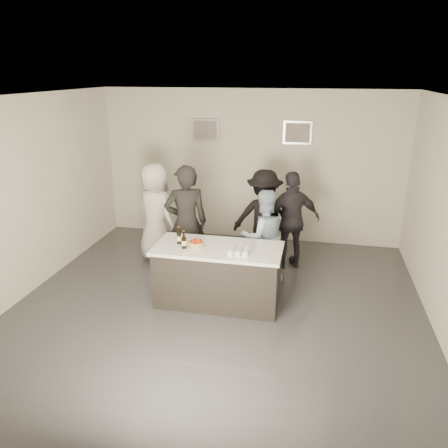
{
  "coord_description": "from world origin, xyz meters",
  "views": [
    {
      "loc": [
        1.28,
        -5.51,
        3.33
      ],
      "look_at": [
        0.0,
        0.5,
        1.15
      ],
      "focal_mm": 35.0,
      "sensor_mm": 36.0,
      "label": 1
    }
  ],
  "objects_px": {
    "beer_bottle_a": "(179,235)",
    "person_guest_right": "(292,220)",
    "beer_bottle_b": "(184,240)",
    "person_main_black": "(186,223)",
    "bar_counter": "(218,275)",
    "person_guest_left": "(155,213)",
    "person_main_blue": "(263,237)",
    "cake": "(196,245)",
    "person_guest_back": "(264,217)"
  },
  "relations": [
    {
      "from": "beer_bottle_b",
      "to": "person_guest_back",
      "type": "xyz_separation_m",
      "value": [
        0.93,
        1.77,
        -0.17
      ]
    },
    {
      "from": "beer_bottle_a",
      "to": "person_main_black",
      "type": "relative_size",
      "value": 0.13
    },
    {
      "from": "bar_counter",
      "to": "beer_bottle_a",
      "type": "height_order",
      "value": "beer_bottle_a"
    },
    {
      "from": "beer_bottle_a",
      "to": "person_guest_right",
      "type": "xyz_separation_m",
      "value": [
        1.55,
        1.52,
        -0.17
      ]
    },
    {
      "from": "person_main_blue",
      "to": "beer_bottle_b",
      "type": "bearing_deg",
      "value": 19.85
    },
    {
      "from": "beer_bottle_b",
      "to": "person_guest_left",
      "type": "xyz_separation_m",
      "value": [
        -1.0,
        1.5,
        -0.14
      ]
    },
    {
      "from": "person_guest_left",
      "to": "beer_bottle_b",
      "type": "bearing_deg",
      "value": 156.37
    },
    {
      "from": "beer_bottle_b",
      "to": "person_main_blue",
      "type": "bearing_deg",
      "value": 44.43
    },
    {
      "from": "person_main_blue",
      "to": "person_guest_left",
      "type": "bearing_deg",
      "value": -38.39
    },
    {
      "from": "cake",
      "to": "beer_bottle_b",
      "type": "height_order",
      "value": "beer_bottle_b"
    },
    {
      "from": "bar_counter",
      "to": "person_guest_right",
      "type": "distance_m",
      "value": 1.85
    },
    {
      "from": "beer_bottle_a",
      "to": "person_guest_back",
      "type": "bearing_deg",
      "value": 56.79
    },
    {
      "from": "bar_counter",
      "to": "person_main_black",
      "type": "bearing_deg",
      "value": 134.1
    },
    {
      "from": "person_main_blue",
      "to": "person_guest_left",
      "type": "distance_m",
      "value": 2.09
    },
    {
      "from": "beer_bottle_a",
      "to": "person_main_black",
      "type": "height_order",
      "value": "person_main_black"
    },
    {
      "from": "person_guest_left",
      "to": "person_guest_right",
      "type": "height_order",
      "value": "person_guest_left"
    },
    {
      "from": "person_main_blue",
      "to": "person_guest_right",
      "type": "bearing_deg",
      "value": -145.61
    },
    {
      "from": "cake",
      "to": "person_main_black",
      "type": "height_order",
      "value": "person_main_black"
    },
    {
      "from": "person_guest_back",
      "to": "bar_counter",
      "type": "bearing_deg",
      "value": 75.08
    },
    {
      "from": "cake",
      "to": "person_main_black",
      "type": "relative_size",
      "value": 0.12
    },
    {
      "from": "beer_bottle_a",
      "to": "person_guest_right",
      "type": "relative_size",
      "value": 0.15
    },
    {
      "from": "beer_bottle_a",
      "to": "beer_bottle_b",
      "type": "bearing_deg",
      "value": -51.41
    },
    {
      "from": "person_main_black",
      "to": "person_main_blue",
      "type": "height_order",
      "value": "person_main_black"
    },
    {
      "from": "person_guest_left",
      "to": "person_guest_back",
      "type": "xyz_separation_m",
      "value": [
        1.93,
        0.27,
        -0.04
      ]
    },
    {
      "from": "beer_bottle_a",
      "to": "beer_bottle_b",
      "type": "xyz_separation_m",
      "value": [
        0.12,
        -0.16,
        0.0
      ]
    },
    {
      "from": "cake",
      "to": "person_guest_back",
      "type": "distance_m",
      "value": 1.86
    },
    {
      "from": "person_main_blue",
      "to": "person_guest_right",
      "type": "relative_size",
      "value": 0.91
    },
    {
      "from": "beer_bottle_b",
      "to": "person_guest_right",
      "type": "xyz_separation_m",
      "value": [
        1.43,
        1.68,
        -0.17
      ]
    },
    {
      "from": "person_main_blue",
      "to": "person_guest_back",
      "type": "relative_size",
      "value": 0.91
    },
    {
      "from": "beer_bottle_a",
      "to": "beer_bottle_b",
      "type": "height_order",
      "value": "same"
    },
    {
      "from": "bar_counter",
      "to": "person_main_blue",
      "type": "height_order",
      "value": "person_main_blue"
    },
    {
      "from": "bar_counter",
      "to": "person_main_black",
      "type": "height_order",
      "value": "person_main_black"
    },
    {
      "from": "cake",
      "to": "person_guest_right",
      "type": "relative_size",
      "value": 0.13
    },
    {
      "from": "person_main_blue",
      "to": "person_guest_left",
      "type": "relative_size",
      "value": 0.88
    },
    {
      "from": "cake",
      "to": "person_main_black",
      "type": "bearing_deg",
      "value": 116.47
    },
    {
      "from": "bar_counter",
      "to": "person_main_blue",
      "type": "distance_m",
      "value": 1.07
    },
    {
      "from": "beer_bottle_b",
      "to": "person_guest_back",
      "type": "bearing_deg",
      "value": 62.19
    },
    {
      "from": "bar_counter",
      "to": "beer_bottle_b",
      "type": "xyz_separation_m",
      "value": [
        -0.46,
        -0.15,
        0.58
      ]
    },
    {
      "from": "person_guest_left",
      "to": "person_guest_back",
      "type": "height_order",
      "value": "person_guest_left"
    },
    {
      "from": "cake",
      "to": "bar_counter",
      "type": "bearing_deg",
      "value": 12.81
    },
    {
      "from": "cake",
      "to": "person_main_blue",
      "type": "bearing_deg",
      "value": 46.84
    },
    {
      "from": "person_guest_left",
      "to": "person_guest_right",
      "type": "xyz_separation_m",
      "value": [
        2.43,
        0.18,
        -0.03
      ]
    },
    {
      "from": "cake",
      "to": "person_guest_right",
      "type": "height_order",
      "value": "person_guest_right"
    },
    {
      "from": "cake",
      "to": "beer_bottle_b",
      "type": "distance_m",
      "value": 0.2
    },
    {
      "from": "person_guest_left",
      "to": "bar_counter",
      "type": "bearing_deg",
      "value": 170.03
    },
    {
      "from": "person_main_black",
      "to": "person_guest_right",
      "type": "xyz_separation_m",
      "value": [
        1.66,
        0.81,
        -0.1
      ]
    },
    {
      "from": "beer_bottle_a",
      "to": "person_guest_left",
      "type": "height_order",
      "value": "person_guest_left"
    },
    {
      "from": "person_guest_back",
      "to": "cake",
      "type": "bearing_deg",
      "value": 66.68
    },
    {
      "from": "beer_bottle_b",
      "to": "person_main_black",
      "type": "relative_size",
      "value": 0.13
    },
    {
      "from": "beer_bottle_b",
      "to": "person_main_blue",
      "type": "distance_m",
      "value": 1.46
    }
  ]
}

